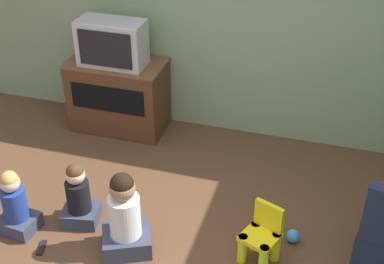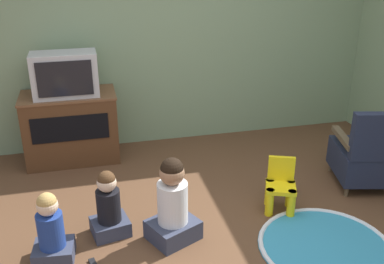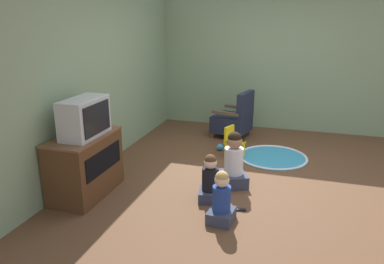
{
  "view_description": "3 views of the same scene",
  "coord_description": "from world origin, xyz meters",
  "views": [
    {
      "loc": [
        0.9,
        -2.55,
        3.0
      ],
      "look_at": [
        -0.1,
        0.76,
        0.81
      ],
      "focal_mm": 50.0,
      "sensor_mm": 36.0,
      "label": 1
    },
    {
      "loc": [
        -1.03,
        -2.74,
        2.22
      ],
      "look_at": [
        -0.17,
        0.72,
        0.69
      ],
      "focal_mm": 42.0,
      "sensor_mm": 36.0,
      "label": 2
    },
    {
      "loc": [
        -4.84,
        -0.57,
        2.09
      ],
      "look_at": [
        -0.3,
        0.81,
        0.61
      ],
      "focal_mm": 35.0,
      "sensor_mm": 36.0,
      "label": 3
    }
  ],
  "objects": [
    {
      "name": "child_watching_left",
      "position": [
        -0.94,
        0.4,
        0.25
      ],
      "size": [
        0.34,
        0.31,
        0.57
      ],
      "rotation": [
        0.0,
        0.0,
        0.19
      ],
      "color": "#33384C",
      "rests_on": "ground_plane"
    },
    {
      "name": "yellow_kid_chair",
      "position": [
        0.55,
        0.4,
        0.2
      ],
      "size": [
        0.33,
        0.32,
        0.48
      ],
      "rotation": [
        0.0,
        0.0,
        -0.37
      ],
      "color": "yellow",
      "rests_on": "ground_plane"
    },
    {
      "name": "play_mat",
      "position": [
        0.68,
        -0.19,
        0.01
      ],
      "size": [
        1.05,
        1.05,
        0.04
      ],
      "color": "teal",
      "rests_on": "ground_plane"
    },
    {
      "name": "black_armchair",
      "position": [
        1.54,
        0.59,
        0.32
      ],
      "size": [
        0.71,
        0.72,
        0.84
      ],
      "rotation": [
        0.0,
        0.0,
        2.91
      ],
      "color": "brown",
      "rests_on": "ground_plane"
    },
    {
      "name": "toy_ball",
      "position": [
        0.76,
        0.66,
        0.05
      ],
      "size": [
        0.11,
        0.11,
        0.11
      ],
      "color": "#3399E5",
      "rests_on": "ground_plane"
    },
    {
      "name": "wall_back",
      "position": [
        -0.29,
        2.21,
        1.26
      ],
      "size": [
        5.42,
        0.12,
        2.53
      ],
      "color": "gray",
      "rests_on": "ground_plane"
    },
    {
      "name": "child_watching_right",
      "position": [
        -0.46,
        0.21,
        0.31
      ],
      "size": [
        0.47,
        0.45,
        0.72
      ],
      "rotation": [
        0.0,
        0.0,
        0.44
      ],
      "color": "#33384C",
      "rests_on": "ground_plane"
    },
    {
      "name": "tv_cabinet",
      "position": [
        -1.22,
        1.88,
        0.39
      ],
      "size": [
        0.98,
        0.53,
        0.75
      ],
      "color": "#4C2D19",
      "rests_on": "ground_plane"
    },
    {
      "name": "ground_plane",
      "position": [
        0.0,
        0.0,
        0.0
      ],
      "size": [
        30.0,
        30.0,
        0.0
      ],
      "primitive_type": "plane",
      "color": "brown"
    },
    {
      "name": "television",
      "position": [
        -1.22,
        1.82,
        0.97
      ],
      "size": [
        0.65,
        0.33,
        0.45
      ],
      "color": "#B7B7BC",
      "rests_on": "tv_cabinet"
    },
    {
      "name": "child_watching_center",
      "position": [
        -1.38,
        0.16,
        0.25
      ],
      "size": [
        0.32,
        0.28,
        0.58
      ],
      "rotation": [
        0.0,
        0.0,
        -0.09
      ],
      "color": "#33384C",
      "rests_on": "ground_plane"
    }
  ]
}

